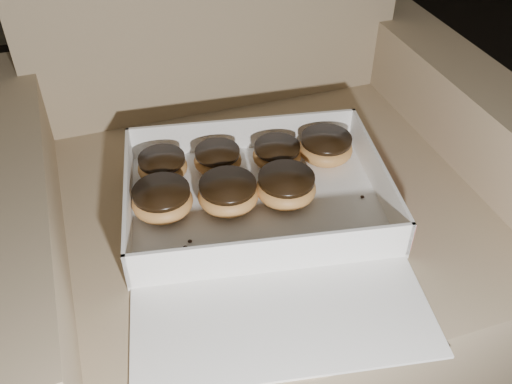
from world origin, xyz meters
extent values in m
cube|color=#847054|center=(0.11, 0.49, 0.22)|extent=(0.76, 0.76, 0.44)
cube|color=#847054|center=(-0.30, 0.49, 0.30)|extent=(0.13, 0.76, 0.59)
cube|color=#847054|center=(0.52, 0.49, 0.30)|extent=(0.13, 0.76, 0.59)
cube|color=white|center=(0.08, 0.46, 0.45)|extent=(0.48, 0.39, 0.01)
cube|color=white|center=(0.10, 0.61, 0.49)|extent=(0.43, 0.08, 0.06)
cube|color=white|center=(0.05, 0.30, 0.49)|extent=(0.43, 0.08, 0.06)
cube|color=white|center=(-0.13, 0.49, 0.49)|extent=(0.06, 0.32, 0.06)
cube|color=white|center=(0.29, 0.42, 0.49)|extent=(0.06, 0.32, 0.06)
cube|color=#E05A66|center=(0.29, 0.42, 0.49)|extent=(0.06, 0.31, 0.06)
cube|color=white|center=(0.03, 0.21, 0.45)|extent=(0.45, 0.25, 0.01)
ellipsoid|color=#E09B4E|center=(0.15, 0.54, 0.47)|extent=(0.09, 0.09, 0.04)
cylinder|color=black|center=(0.15, 0.54, 0.49)|extent=(0.08, 0.08, 0.01)
ellipsoid|color=#E09B4E|center=(-0.06, 0.57, 0.47)|extent=(0.09, 0.09, 0.04)
cylinder|color=black|center=(-0.06, 0.57, 0.49)|extent=(0.08, 0.08, 0.01)
ellipsoid|color=#E09B4E|center=(0.13, 0.45, 0.48)|extent=(0.10, 0.10, 0.05)
cylinder|color=black|center=(0.13, 0.45, 0.50)|extent=(0.10, 0.10, 0.01)
ellipsoid|color=#E09B4E|center=(-0.08, 0.48, 0.48)|extent=(0.10, 0.10, 0.05)
cylinder|color=black|center=(-0.08, 0.48, 0.50)|extent=(0.09, 0.09, 0.01)
ellipsoid|color=#E09B4E|center=(0.24, 0.53, 0.48)|extent=(0.10, 0.10, 0.05)
cylinder|color=black|center=(0.24, 0.53, 0.50)|extent=(0.09, 0.09, 0.01)
ellipsoid|color=#E09B4E|center=(0.04, 0.56, 0.47)|extent=(0.09, 0.09, 0.04)
cylinder|color=black|center=(0.04, 0.56, 0.49)|extent=(0.08, 0.08, 0.01)
ellipsoid|color=#E09B4E|center=(0.03, 0.46, 0.48)|extent=(0.10, 0.10, 0.05)
cylinder|color=black|center=(0.03, 0.46, 0.50)|extent=(0.10, 0.10, 0.01)
ellipsoid|color=black|center=(-0.06, 0.39, 0.46)|extent=(0.01, 0.01, 0.00)
ellipsoid|color=black|center=(0.25, 0.41, 0.46)|extent=(0.01, 0.01, 0.00)
ellipsoid|color=black|center=(-0.13, 0.36, 0.46)|extent=(0.01, 0.01, 0.00)
ellipsoid|color=black|center=(0.10, 0.33, 0.46)|extent=(0.01, 0.01, 0.00)
ellipsoid|color=black|center=(-0.05, 0.40, 0.46)|extent=(0.01, 0.01, 0.00)
camera|label=1|loc=(-0.16, -0.24, 1.10)|focal=40.00mm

